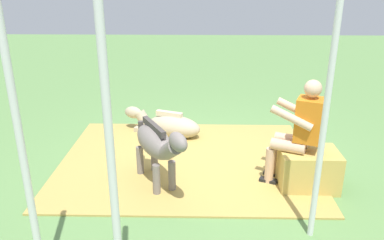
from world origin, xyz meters
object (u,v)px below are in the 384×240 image
(tent_pole_left, at_px, (324,125))
(tent_pole_right, at_px, (23,156))
(pony_lying, at_px, (168,125))
(soda_bottle, at_px, (329,162))
(tent_pole_mid, at_px, (112,173))
(pony_standing, at_px, (157,144))
(person_seated, at_px, (298,129))
(hay_bale, at_px, (308,169))

(tent_pole_left, distance_m, tent_pole_right, 2.55)
(pony_lying, distance_m, tent_pole_left, 3.16)
(soda_bottle, relative_size, tent_pole_mid, 0.11)
(soda_bottle, bearing_deg, tent_pole_mid, 44.87)
(pony_standing, bearing_deg, pony_lying, -90.00)
(person_seated, xyz_separation_m, tent_pole_left, (0.04, 1.00, 0.44))
(hay_bale, height_order, tent_pole_right, tent_pole_right)
(person_seated, xyz_separation_m, pony_lying, (1.68, -1.51, -0.56))
(soda_bottle, bearing_deg, pony_standing, 11.04)
(person_seated, xyz_separation_m, pony_standing, (1.68, 0.07, -0.19))
(pony_standing, distance_m, tent_pole_right, 1.93)
(pony_standing, bearing_deg, person_seated, -177.72)
(pony_lying, distance_m, tent_pole_right, 3.46)
(hay_bale, height_order, soda_bottle, hay_bale)
(pony_standing, xyz_separation_m, tent_pole_right, (0.81, 1.64, 0.63))
(pony_standing, height_order, tent_pole_mid, tent_pole_mid)
(hay_bale, relative_size, person_seated, 0.51)
(person_seated, distance_m, soda_bottle, 0.92)
(tent_pole_left, bearing_deg, pony_lying, -56.86)
(pony_standing, relative_size, pony_lying, 0.91)
(tent_pole_left, xyz_separation_m, tent_pole_right, (2.45, 0.71, 0.00))
(pony_lying, bearing_deg, person_seated, 138.01)
(person_seated, height_order, pony_lying, person_seated)
(person_seated, distance_m, tent_pole_mid, 2.67)
(tent_pole_left, bearing_deg, person_seated, -92.38)
(hay_bale, bearing_deg, tent_pole_mid, 44.66)
(hay_bale, distance_m, tent_pole_right, 3.27)
(pony_standing, xyz_separation_m, tent_pole_left, (-1.64, 0.93, 0.63))
(pony_standing, xyz_separation_m, soda_bottle, (-2.24, -0.44, -0.44))
(tent_pole_left, bearing_deg, hay_bale, -101.70)
(tent_pole_right, bearing_deg, person_seated, -145.68)
(person_seated, height_order, tent_pole_right, tent_pole_right)
(person_seated, relative_size, pony_standing, 1.11)
(person_seated, bearing_deg, pony_standing, 2.28)
(hay_bale, xyz_separation_m, pony_lying, (1.83, -1.56, -0.05))
(pony_standing, bearing_deg, tent_pole_right, 63.51)
(tent_pole_right, bearing_deg, tent_pole_mid, 161.43)
(hay_bale, xyz_separation_m, soda_bottle, (-0.40, -0.42, -0.12))
(tent_pole_mid, bearing_deg, person_seated, -132.25)
(hay_bale, height_order, pony_standing, pony_standing)
(hay_bale, distance_m, pony_lying, 2.40)
(tent_pole_right, xyz_separation_m, tent_pole_mid, (-0.73, 0.24, 0.00))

